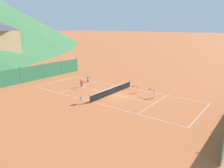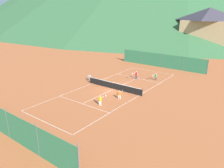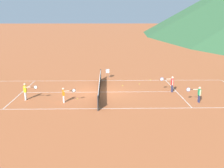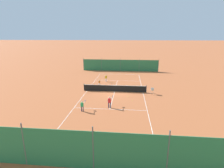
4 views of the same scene
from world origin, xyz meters
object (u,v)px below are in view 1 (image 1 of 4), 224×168
(tennis_net, at_px, (112,91))
(player_far_service, at_px, (88,78))
(tennis_ball_by_net_left, at_px, (92,95))
(player_near_baseline, at_px, (82,82))
(tennis_ball_mid_court, at_px, (129,93))
(tennis_ball_alley_right, at_px, (65,95))
(tennis_ball_far_corner, at_px, (81,94))
(player_far_baseline, at_px, (154,92))
(player_near_service, at_px, (138,88))
(ball_hopper, at_px, (82,98))

(tennis_net, distance_m, player_far_service, 7.77)
(tennis_net, relative_size, player_far_service, 7.83)
(tennis_ball_by_net_left, bearing_deg, player_far_service, 46.73)
(player_near_baseline, bearing_deg, tennis_ball_mid_court, -76.67)
(tennis_ball_by_net_left, height_order, tennis_ball_alley_right, same)
(player_near_baseline, distance_m, tennis_ball_far_corner, 3.57)
(player_far_baseline, bearing_deg, tennis_ball_mid_court, 91.80)
(player_near_service, relative_size, tennis_ball_alley_right, 16.83)
(tennis_ball_mid_court, bearing_deg, player_far_baseline, -88.20)
(player_near_baseline, xyz_separation_m, tennis_ball_by_net_left, (-2.05, -3.90, -0.73))
(tennis_net, distance_m, tennis_ball_alley_right, 6.50)
(player_near_baseline, bearing_deg, tennis_ball_by_net_left, -117.67)
(tennis_ball_alley_right, bearing_deg, player_near_baseline, 13.31)
(tennis_net, relative_size, tennis_ball_far_corner, 139.09)
(player_near_baseline, bearing_deg, tennis_net, -90.77)
(tennis_ball_alley_right, relative_size, ball_hopper, 0.07)
(player_near_baseline, relative_size, tennis_ball_mid_court, 19.90)
(player_far_baseline, distance_m, ball_hopper, 9.53)
(tennis_ball_mid_court, bearing_deg, tennis_ball_far_corner, 129.96)
(player_far_baseline, xyz_separation_m, player_near_service, (0.71, 2.95, -0.09))
(player_near_service, xyz_separation_m, tennis_ball_by_net_left, (-4.68, 4.51, -0.62))
(tennis_ball_by_net_left, bearing_deg, ball_hopper, -158.04)
(player_near_service, bearing_deg, tennis_ball_alley_right, 133.06)
(player_near_service, height_order, tennis_ball_alley_right, player_near_service)
(player_far_service, distance_m, tennis_ball_alley_right, 7.49)
(tennis_net, xyz_separation_m, tennis_ball_alley_right, (-4.21, 4.93, -0.47))
(player_near_service, xyz_separation_m, ball_hopper, (-8.01, 3.17, 0.01))
(tennis_ball_mid_court, bearing_deg, tennis_net, 138.82)
(player_far_service, height_order, tennis_ball_by_net_left, player_far_service)
(player_far_baseline, height_order, tennis_ball_mid_court, player_far_baseline)
(ball_hopper, bearing_deg, player_near_service, -21.58)
(player_near_baseline, height_order, ball_hopper, player_near_baseline)
(tennis_net, distance_m, player_far_baseline, 5.79)
(tennis_net, height_order, player_near_baseline, player_near_baseline)
(player_near_service, distance_m, tennis_ball_mid_court, 1.33)
(tennis_net, xyz_separation_m, tennis_ball_far_corner, (-2.53, 3.61, -0.47))
(player_near_service, distance_m, ball_hopper, 8.62)
(player_near_baseline, xyz_separation_m, tennis_ball_alley_right, (-4.29, -1.01, -0.73))
(player_near_baseline, height_order, tennis_ball_by_net_left, player_near_baseline)
(player_far_baseline, distance_m, tennis_ball_alley_right, 12.09)
(tennis_ball_by_net_left, bearing_deg, tennis_net, -46.07)
(player_far_baseline, height_order, tennis_ball_by_net_left, player_far_baseline)
(tennis_net, bearing_deg, player_near_baseline, 89.23)
(tennis_ball_mid_court, bearing_deg, tennis_ball_alley_right, 132.79)
(player_far_baseline, relative_size, player_near_service, 1.15)
(tennis_ball_far_corner, bearing_deg, tennis_ball_by_net_left, -70.42)
(tennis_ball_mid_court, bearing_deg, player_near_baseline, 103.33)
(player_near_service, height_order, tennis_ball_mid_court, player_near_service)
(player_far_service, bearing_deg, tennis_ball_far_corner, -146.46)
(player_far_service, height_order, tennis_ball_far_corner, player_far_service)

